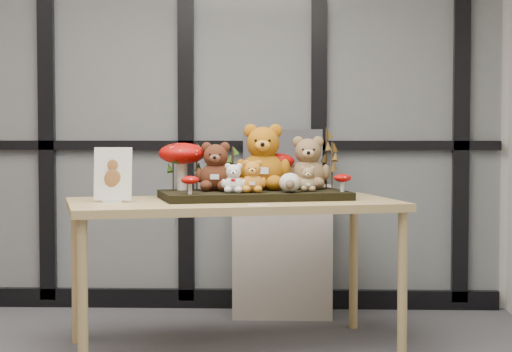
{
  "coord_description": "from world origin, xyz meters",
  "views": [
    {
      "loc": [
        1.11,
        -3.45,
        1.16
      ],
      "look_at": [
        0.94,
        1.28,
        0.92
      ],
      "focal_mm": 65.0,
      "sensor_mm": 36.0,
      "label": 1
    }
  ],
  "objects_px": {
    "bear_brown_medium": "(216,164)",
    "plush_cream_hedgehog": "(290,182)",
    "mushroom_back_right": "(277,169)",
    "bear_beige_small": "(308,178)",
    "bear_white_bow": "(234,177)",
    "mushroom_front_right": "(342,182)",
    "cabinet": "(283,250)",
    "mushroom_back_left": "(182,164)",
    "mushroom_front_left": "(190,184)",
    "sign_holder": "(113,177)",
    "display_table": "(233,213)",
    "bear_pooh_yellow": "(263,154)",
    "bear_tan_back": "(308,160)",
    "monitor": "(283,157)",
    "diorama_tray": "(254,195)",
    "bear_small_yellow": "(253,175)"
  },
  "relations": [
    {
      "from": "bear_brown_medium",
      "to": "plush_cream_hedgehog",
      "type": "bearing_deg",
      "value": -31.69
    },
    {
      "from": "mushroom_back_right",
      "to": "bear_beige_small",
      "type": "bearing_deg",
      "value": -49.5
    },
    {
      "from": "bear_white_bow",
      "to": "mushroom_back_right",
      "type": "distance_m",
      "value": 0.38
    },
    {
      "from": "bear_beige_small",
      "to": "mushroom_front_right",
      "type": "distance_m",
      "value": 0.18
    },
    {
      "from": "mushroom_front_right",
      "to": "cabinet",
      "type": "distance_m",
      "value": 1.03
    },
    {
      "from": "mushroom_back_left",
      "to": "mushroom_front_left",
      "type": "xyz_separation_m",
      "value": [
        0.08,
        -0.31,
        -0.09
      ]
    },
    {
      "from": "mushroom_back_right",
      "to": "sign_holder",
      "type": "relative_size",
      "value": 0.78
    },
    {
      "from": "display_table",
      "to": "bear_brown_medium",
      "type": "relative_size",
      "value": 6.49
    },
    {
      "from": "bear_pooh_yellow",
      "to": "bear_white_bow",
      "type": "relative_size",
      "value": 2.33
    },
    {
      "from": "bear_pooh_yellow",
      "to": "bear_white_bow",
      "type": "bearing_deg",
      "value": -135.67
    },
    {
      "from": "bear_brown_medium",
      "to": "bear_tan_back",
      "type": "height_order",
      "value": "bear_tan_back"
    },
    {
      "from": "cabinet",
      "to": "monitor",
      "type": "relative_size",
      "value": 1.65
    },
    {
      "from": "diorama_tray",
      "to": "bear_pooh_yellow",
      "type": "bearing_deg",
      "value": 53.75
    },
    {
      "from": "plush_cream_hedgehog",
      "to": "sign_holder",
      "type": "distance_m",
      "value": 0.9
    },
    {
      "from": "bear_brown_medium",
      "to": "monitor",
      "type": "relative_size",
      "value": 0.58
    },
    {
      "from": "mushroom_back_left",
      "to": "bear_white_bow",
      "type": "bearing_deg",
      "value": -34.95
    },
    {
      "from": "mushroom_back_left",
      "to": "monitor",
      "type": "distance_m",
      "value": 0.95
    },
    {
      "from": "bear_brown_medium",
      "to": "monitor",
      "type": "xyz_separation_m",
      "value": [
        0.35,
        0.84,
        0.01
      ]
    },
    {
      "from": "plush_cream_hedgehog",
      "to": "display_table",
      "type": "bearing_deg",
      "value": 163.97
    },
    {
      "from": "plush_cream_hedgehog",
      "to": "monitor",
      "type": "xyz_separation_m",
      "value": [
        -0.04,
        0.95,
        0.09
      ]
    },
    {
      "from": "mushroom_front_left",
      "to": "display_table",
      "type": "bearing_deg",
      "value": 34.93
    },
    {
      "from": "mushroom_front_right",
      "to": "sign_holder",
      "type": "distance_m",
      "value": 1.19
    },
    {
      "from": "display_table",
      "to": "bear_pooh_yellow",
      "type": "relative_size",
      "value": 4.73
    },
    {
      "from": "diorama_tray",
      "to": "bear_small_yellow",
      "type": "relative_size",
      "value": 5.21
    },
    {
      "from": "bear_white_bow",
      "to": "mushroom_back_left",
      "type": "height_order",
      "value": "mushroom_back_left"
    },
    {
      "from": "bear_tan_back",
      "to": "diorama_tray",
      "type": "bearing_deg",
      "value": -161.97
    },
    {
      "from": "bear_beige_small",
      "to": "mushroom_front_right",
      "type": "bearing_deg",
      "value": -20.11
    },
    {
      "from": "mushroom_back_right",
      "to": "mushroom_front_left",
      "type": "xyz_separation_m",
      "value": [
        -0.43,
        -0.42,
        -0.06
      ]
    },
    {
      "from": "bear_white_bow",
      "to": "plush_cream_hedgehog",
      "type": "height_order",
      "value": "bear_white_bow"
    },
    {
      "from": "mushroom_front_right",
      "to": "monitor",
      "type": "height_order",
      "value": "monitor"
    },
    {
      "from": "monitor",
      "to": "bear_tan_back",
      "type": "bearing_deg",
      "value": -77.87
    },
    {
      "from": "bear_beige_small",
      "to": "mushroom_front_left",
      "type": "distance_m",
      "value": 0.64
    },
    {
      "from": "plush_cream_hedgehog",
      "to": "cabinet",
      "type": "bearing_deg",
      "value": 77.39
    },
    {
      "from": "mushroom_back_left",
      "to": "mushroom_front_left",
      "type": "height_order",
      "value": "mushroom_back_left"
    },
    {
      "from": "mushroom_back_right",
      "to": "monitor",
      "type": "bearing_deg",
      "value": 87.57
    },
    {
      "from": "diorama_tray",
      "to": "bear_pooh_yellow",
      "type": "relative_size",
      "value": 2.48
    },
    {
      "from": "bear_brown_medium",
      "to": "bear_white_bow",
      "type": "relative_size",
      "value": 1.7
    },
    {
      "from": "bear_tan_back",
      "to": "mushroom_back_left",
      "type": "height_order",
      "value": "bear_tan_back"
    },
    {
      "from": "bear_beige_small",
      "to": "mushroom_front_left",
      "type": "bearing_deg",
      "value": -174.37
    },
    {
      "from": "bear_pooh_yellow",
      "to": "mushroom_front_left",
      "type": "xyz_separation_m",
      "value": [
        -0.36,
        -0.35,
        -0.14
      ]
    },
    {
      "from": "bear_beige_small",
      "to": "bear_pooh_yellow",
      "type": "bearing_deg",
      "value": 136.84
    },
    {
      "from": "mushroom_front_right",
      "to": "cabinet",
      "type": "height_order",
      "value": "mushroom_front_right"
    },
    {
      "from": "mushroom_front_left",
      "to": "sign_holder",
      "type": "xyz_separation_m",
      "value": [
        -0.39,
        0.0,
        0.03
      ]
    },
    {
      "from": "diorama_tray",
      "to": "sign_holder",
      "type": "relative_size",
      "value": 3.47
    },
    {
      "from": "diorama_tray",
      "to": "bear_white_bow",
      "type": "distance_m",
      "value": 0.19
    },
    {
      "from": "display_table",
      "to": "mushroom_back_left",
      "type": "bearing_deg",
      "value": 134.55
    },
    {
      "from": "plush_cream_hedgehog",
      "to": "mushroom_front_left",
      "type": "xyz_separation_m",
      "value": [
        -0.5,
        -0.14,
        -0.01
      ]
    },
    {
      "from": "bear_white_bow",
      "to": "plush_cream_hedgehog",
      "type": "relative_size",
      "value": 1.49
    },
    {
      "from": "sign_holder",
      "to": "display_table",
      "type": "bearing_deg",
      "value": 17.61
    },
    {
      "from": "bear_white_bow",
      "to": "cabinet",
      "type": "relative_size",
      "value": 0.21
    }
  ]
}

